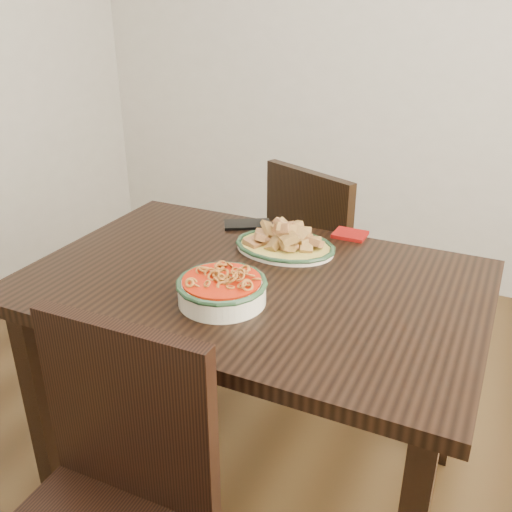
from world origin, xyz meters
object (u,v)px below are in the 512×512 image
at_px(chair_far, 324,259).
at_px(dining_table, 253,305).
at_px(chair_near, 105,507).
at_px(fish_plate, 285,237).
at_px(smartphone, 247,224).
at_px(noodle_bowl, 222,287).

bearing_deg(chair_far, dining_table, 115.42).
distance_m(chair_far, chair_near, 1.37).
distance_m(chair_near, fish_plate, 0.92).
bearing_deg(dining_table, chair_near, -92.95).
height_order(dining_table, chair_near, chair_near).
height_order(dining_table, smartphone, smartphone).
bearing_deg(dining_table, noodle_bowl, -94.71).
height_order(fish_plate, smartphone, fish_plate).
distance_m(chair_far, smartphone, 0.48).
xyz_separation_m(dining_table, fish_plate, (0.01, 0.22, 0.14)).
xyz_separation_m(chair_far, chair_near, (-0.01, -1.37, 0.00)).
distance_m(dining_table, fish_plate, 0.26).
xyz_separation_m(chair_far, noodle_bowl, (0.01, -0.88, 0.29)).
relative_size(chair_near, smartphone, 5.57).
xyz_separation_m(chair_near, fish_plate, (0.04, 0.87, 0.30)).
bearing_deg(chair_far, smartphone, 89.10).
xyz_separation_m(fish_plate, smartphone, (-0.20, 0.13, -0.04)).
bearing_deg(chair_far, fish_plate, 117.05).
relative_size(chair_far, smartphone, 5.57).
xyz_separation_m(dining_table, smartphone, (-0.19, 0.35, 0.10)).
bearing_deg(chair_near, smartphone, 97.79).
height_order(chair_far, noodle_bowl, chair_far).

